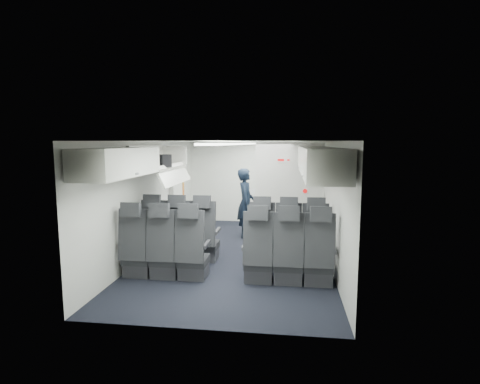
% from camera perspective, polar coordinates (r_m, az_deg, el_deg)
% --- Properties ---
extents(cabin_shell, '(3.41, 6.01, 2.16)m').
position_cam_1_polar(cabin_shell, '(7.09, -0.41, -0.63)').
color(cabin_shell, black).
rests_on(cabin_shell, ground).
extents(seat_row_front, '(3.33, 0.56, 1.24)m').
position_cam_1_polar(seat_row_front, '(6.72, -1.02, -7.37)').
color(seat_row_front, '#252528').
rests_on(seat_row_front, cabin_shell).
extents(seat_row_mid, '(3.33, 0.56, 1.24)m').
position_cam_1_polar(seat_row_mid, '(5.86, -2.30, -9.60)').
color(seat_row_mid, '#252528').
rests_on(seat_row_mid, cabin_shell).
extents(overhead_bin_left_rear, '(0.53, 1.80, 0.40)m').
position_cam_1_polar(overhead_bin_left_rear, '(5.49, -18.01, 4.34)').
color(overhead_bin_left_rear, white).
rests_on(overhead_bin_left_rear, cabin_shell).
extents(overhead_bin_left_front_open, '(0.64, 1.70, 0.72)m').
position_cam_1_polar(overhead_bin_left_front_open, '(7.13, -12.29, 4.20)').
color(overhead_bin_left_front_open, '#9E9E93').
rests_on(overhead_bin_left_front_open, cabin_shell).
extents(overhead_bin_right_rear, '(0.53, 1.80, 0.40)m').
position_cam_1_polar(overhead_bin_right_rear, '(4.99, 12.60, 4.24)').
color(overhead_bin_right_rear, white).
rests_on(overhead_bin_right_rear, cabin_shell).
extents(overhead_bin_right_front, '(0.53, 1.70, 0.40)m').
position_cam_1_polar(overhead_bin_right_front, '(6.73, 11.24, 5.08)').
color(overhead_bin_right_front, white).
rests_on(overhead_bin_right_front, cabin_shell).
extents(bulkhead_partition, '(1.40, 0.15, 2.13)m').
position_cam_1_polar(bulkhead_partition, '(7.83, 7.51, -0.28)').
color(bulkhead_partition, silver).
rests_on(bulkhead_partition, cabin_shell).
extents(galley_unit, '(0.85, 0.52, 1.90)m').
position_cam_1_polar(galley_unit, '(9.75, 7.28, 0.51)').
color(galley_unit, '#939399').
rests_on(galley_unit, cabin_shell).
extents(boarding_door, '(0.12, 1.27, 1.86)m').
position_cam_1_polar(boarding_door, '(8.97, -9.50, -0.11)').
color(boarding_door, silver).
rests_on(boarding_door, cabin_shell).
extents(flight_attendant, '(0.40, 0.59, 1.56)m').
position_cam_1_polar(flight_attendant, '(8.46, 0.86, -1.66)').
color(flight_attendant, black).
rests_on(flight_attendant, ground).
extents(carry_on_bag, '(0.45, 0.38, 0.23)m').
position_cam_1_polar(carry_on_bag, '(6.89, -12.30, 4.65)').
color(carry_on_bag, black).
rests_on(carry_on_bag, overhead_bin_left_front_open).
extents(papers, '(0.18, 0.03, 0.13)m').
position_cam_1_polar(papers, '(8.35, 2.12, 0.12)').
color(papers, white).
rests_on(papers, flight_attendant).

